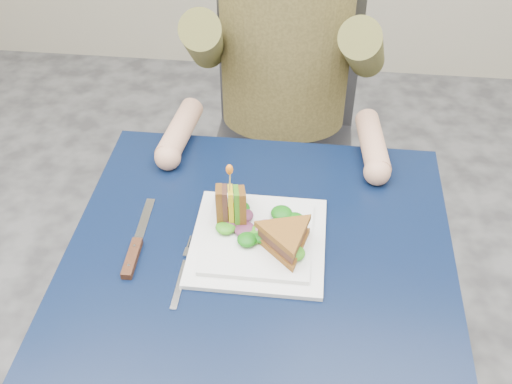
# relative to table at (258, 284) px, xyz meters

# --- Properties ---
(table) EXTENTS (0.75, 0.75, 0.73)m
(table) POSITION_rel_table_xyz_m (0.00, 0.00, 0.00)
(table) COLOR black
(table) RESTS_ON ground
(chair) EXTENTS (0.42, 0.40, 0.93)m
(chair) POSITION_rel_table_xyz_m (0.00, 0.74, -0.11)
(chair) COLOR #47474C
(chair) RESTS_ON ground
(diner) EXTENTS (0.54, 0.59, 0.74)m
(diner) POSITION_rel_table_xyz_m (-0.00, 0.63, 0.26)
(diner) COLOR brown
(diner) RESTS_ON chair
(plate) EXTENTS (0.26, 0.26, 0.02)m
(plate) POSITION_rel_table_xyz_m (-0.00, 0.04, 0.09)
(plate) COLOR white
(plate) RESTS_ON table
(sandwich_flat) EXTENTS (0.18, 0.18, 0.05)m
(sandwich_flat) POSITION_rel_table_xyz_m (0.05, 0.01, 0.12)
(sandwich_flat) COLOR brown
(sandwich_flat) RESTS_ON plate
(sandwich_upright) EXTENTS (0.08, 0.13, 0.13)m
(sandwich_upright) POSITION_rel_table_xyz_m (-0.06, 0.08, 0.13)
(sandwich_upright) COLOR brown
(sandwich_upright) RESTS_ON plate
(fork) EXTENTS (0.02, 0.18, 0.01)m
(fork) POSITION_rel_table_xyz_m (-0.14, -0.06, 0.08)
(fork) COLOR silver
(fork) RESTS_ON table
(knife) EXTENTS (0.03, 0.22, 0.02)m
(knife) POSITION_rel_table_xyz_m (-0.24, -0.01, 0.09)
(knife) COLOR silver
(knife) RESTS_ON table
(toothpick) EXTENTS (0.01, 0.01, 0.06)m
(toothpick) POSITION_rel_table_xyz_m (-0.06, 0.08, 0.20)
(toothpick) COLOR tan
(toothpick) RESTS_ON sandwich_upright
(toothpick_frill) EXTENTS (0.01, 0.01, 0.02)m
(toothpick_frill) POSITION_rel_table_xyz_m (-0.06, 0.08, 0.23)
(toothpick_frill) COLOR orange
(toothpick_frill) RESTS_ON sandwich_upright
(lettuce_spill) EXTENTS (0.15, 0.13, 0.02)m
(lettuce_spill) POSITION_rel_table_xyz_m (0.00, 0.05, 0.11)
(lettuce_spill) COLOR #337A14
(lettuce_spill) RESTS_ON plate
(onion_ring) EXTENTS (0.04, 0.04, 0.02)m
(onion_ring) POSITION_rel_table_xyz_m (0.01, 0.04, 0.11)
(onion_ring) COLOR #9E4C7A
(onion_ring) RESTS_ON plate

